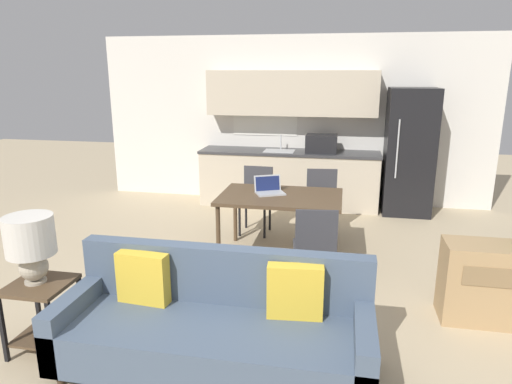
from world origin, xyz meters
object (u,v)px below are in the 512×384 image
Objects in this scene: dining_chair_far_left at (256,197)px; dining_chair_near_right at (315,245)px; side_table at (42,305)px; dining_chair_far_right at (322,200)px; dining_table at (281,201)px; credenza at (512,285)px; laptop at (269,189)px; couch at (216,326)px; refrigerator at (409,152)px; table_lamp at (30,242)px.

dining_chair_far_left is 1.00× the size of dining_chair_near_right.
dining_chair_far_right is at bearing 56.57° from side_table.
dining_table reaches higher than side_table.
credenza is (2.17, -1.07, -0.33)m from dining_table.
credenza is 2.91× the size of laptop.
credenza is 1.74m from dining_chair_near_right.
dining_chair_far_left reaches higher than couch.
side_table is at bearing -130.47° from dining_chair_far_right.
refrigerator is at bearing 66.85° from couch.
refrigerator is at bearing 52.94° from table_lamp.
dining_chair_near_right is (0.62, 1.36, 0.16)m from couch.
couch reaches higher than side_table.
dining_table is at bearing 54.86° from side_table.
laptop is (-2.32, 1.15, 0.45)m from credenza.
dining_chair_near_right is at bearing -112.43° from refrigerator.
credenza is (0.51, -3.19, -0.60)m from refrigerator.
dining_table is 2.72m from table_lamp.
dining_chair_near_right is at bearing -58.36° from dining_chair_far_left.
laptop reaches higher than dining_chair_far_left.
table_lamp reaches higher than dining_chair_near_right.
dining_chair_far_right is at bearing 25.24° from laptop.
couch is at bearing 1.06° from table_lamp.
dining_chair_far_left reaches higher than side_table.
refrigerator is 2.73m from laptop.
dining_table is at bearing 153.71° from credenza.
couch is 2.29m from laptop.
side_table is at bearing -178.38° from couch.
table_lamp is 0.60× the size of dining_chair_far_right.
dining_table is 2.46× the size of side_table.
couch is 2.53× the size of dining_chair_far_right.
dining_chair_far_right is (2.03, 3.00, -0.41)m from table_lamp.
dining_chair_far_left is at bearing 69.15° from table_lamp.
dining_chair_far_left is at bearing 172.42° from dining_chair_far_right.
dining_chair_near_right is (0.90, -1.62, 0.00)m from dining_chair_far_left.
credenza is at bearing 16.55° from table_lamp.
couch is 1.51m from dining_chair_near_right.
side_table is 3.62m from dining_chair_far_right.
refrigerator is 2.71m from dining_table.
table_lamp reaches higher than dining_chair_far_right.
dining_chair_far_right is at bearing -96.66° from dining_chair_near_right.
side_table is 0.49× the size of credenza.
table_lamp reaches higher than laptop.
laptop is (1.44, 2.27, -0.10)m from table_lamp.
refrigerator is 1.36× the size of dining_table.
laptop is at bearing -135.73° from dining_chair_far_right.
table_lamp is at bearing 161.58° from side_table.
dining_chair_far_right is at bearing -133.15° from refrigerator.
laptop reaches higher than credenza.
refrigerator reaches higher than side_table.
dining_chair_near_right is at bearing 34.12° from table_lamp.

